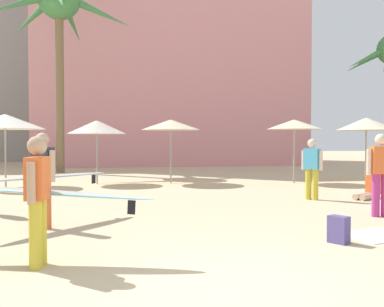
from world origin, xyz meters
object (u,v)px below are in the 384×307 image
(cafe_umbrella_4, at_px, (366,124))
(person_far_left, at_px, (381,171))
(person_near_left, at_px, (312,166))
(cafe_umbrella_1, at_px, (294,124))
(person_near_right, at_px, (44,176))
(person_mid_center, at_px, (40,194))
(cafe_umbrella_6, at_px, (97,127))
(palm_tree_left, at_px, (59,10))
(cafe_umbrella_3, at_px, (5,122))
(person_far_right, at_px, (371,187))
(cafe_umbrella_0, at_px, (171,125))
(backpack, at_px, (339,230))

(cafe_umbrella_4, relative_size, person_far_left, 1.43)
(cafe_umbrella_4, distance_m, person_near_left, 6.09)
(cafe_umbrella_1, distance_m, person_far_left, 7.38)
(person_near_right, distance_m, person_mid_center, 2.56)
(cafe_umbrella_4, xyz_separation_m, person_near_right, (-10.60, -6.92, -1.29))
(cafe_umbrella_6, bearing_deg, palm_tree_left, 108.58)
(cafe_umbrella_3, distance_m, person_near_left, 10.19)
(cafe_umbrella_3, distance_m, person_far_right, 11.79)
(person_near_left, bearing_deg, person_far_right, -39.53)
(person_near_right, xyz_separation_m, person_near_left, (6.45, 2.67, -0.03))
(person_near_right, bearing_deg, person_far_left, 129.23)
(person_near_right, bearing_deg, cafe_umbrella_0, -162.95)
(cafe_umbrella_0, bearing_deg, palm_tree_left, 126.83)
(cafe_umbrella_4, height_order, person_mid_center, cafe_umbrella_4)
(person_mid_center, relative_size, person_far_right, 2.94)
(cafe_umbrella_6, xyz_separation_m, person_near_left, (5.85, -5.39, -1.19))
(cafe_umbrella_4, bearing_deg, person_mid_center, -137.31)
(person_near_left, bearing_deg, backpack, -148.66)
(cafe_umbrella_3, xyz_separation_m, person_near_right, (2.43, -7.48, -1.31))
(cafe_umbrella_6, distance_m, backpack, 11.11)
(cafe_umbrella_1, xyz_separation_m, person_far_right, (0.33, -4.50, -1.87))
(palm_tree_left, distance_m, person_near_right, 15.92)
(person_mid_center, bearing_deg, cafe_umbrella_0, -99.16)
(cafe_umbrella_1, distance_m, person_near_right, 10.65)
(cafe_umbrella_6, xyz_separation_m, person_far_left, (6.09, -8.11, -1.13))
(person_far_right, bearing_deg, person_mid_center, 1.63)
(cafe_umbrella_1, bearing_deg, backpack, -108.76)
(person_mid_center, bearing_deg, cafe_umbrella_4, -130.67)
(cafe_umbrella_0, height_order, person_mid_center, cafe_umbrella_0)
(person_mid_center, relative_size, person_far_left, 1.74)
(cafe_umbrella_3, relative_size, person_near_right, 1.05)
(person_far_left, bearing_deg, palm_tree_left, 35.10)
(cafe_umbrella_0, bearing_deg, backpack, -82.07)
(person_near_right, distance_m, person_near_left, 6.98)
(person_near_right, xyz_separation_m, person_mid_center, (0.35, -2.53, -0.03))
(cafe_umbrella_0, xyz_separation_m, person_near_right, (-3.28, -7.85, -1.24))
(person_mid_center, bearing_deg, cafe_umbrella_1, -121.04)
(cafe_umbrella_4, bearing_deg, cafe_umbrella_1, 175.75)
(cafe_umbrella_1, relative_size, person_far_right, 2.33)
(person_near_right, bearing_deg, person_near_left, 152.23)
(person_near_right, bearing_deg, cafe_umbrella_4, 162.91)
(cafe_umbrella_6, height_order, person_near_right, cafe_umbrella_6)
(palm_tree_left, distance_m, person_mid_center, 18.26)
(person_mid_center, bearing_deg, person_far_left, -152.06)
(backpack, xyz_separation_m, person_near_right, (-4.67, 2.11, 0.72))
(cafe_umbrella_4, xyz_separation_m, backpack, (-5.93, -9.04, -2.01))
(cafe_umbrella_0, distance_m, cafe_umbrella_3, 5.73)
(person_mid_center, distance_m, person_far_right, 9.37)
(person_far_right, bearing_deg, backpack, 21.90)
(cafe_umbrella_0, distance_m, backpack, 10.25)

